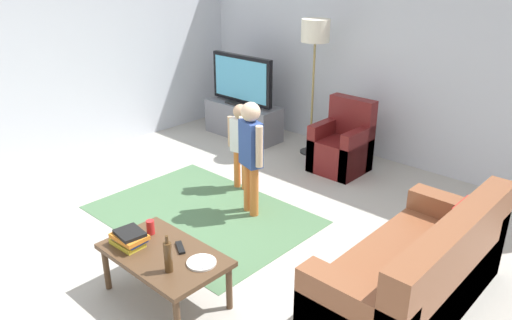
{
  "coord_description": "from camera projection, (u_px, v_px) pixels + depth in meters",
  "views": [
    {
      "loc": [
        3.05,
        -2.7,
        2.53
      ],
      "look_at": [
        0.0,
        0.6,
        0.65
      ],
      "focal_mm": 34.75,
      "sensor_mm": 36.0,
      "label": 1
    }
  ],
  "objects": [
    {
      "name": "wall_back",
      "position": [
        386.0,
        55.0,
        6.22
      ],
      "size": [
        6.0,
        0.12,
        2.7
      ],
      "primitive_type": "cube",
      "color": "silver",
      "rests_on": "ground"
    },
    {
      "name": "coffee_table",
      "position": [
        164.0,
        258.0,
        3.79
      ],
      "size": [
        1.0,
        0.6,
        0.42
      ],
      "color": "#513823",
      "rests_on": "ground"
    },
    {
      "name": "wall_left",
      "position": [
        44.0,
        57.0,
        6.08
      ],
      "size": [
        0.12,
        6.0,
        2.7
      ],
      "primitive_type": "cube",
      "color": "silver",
      "rests_on": "ground"
    },
    {
      "name": "book_stack",
      "position": [
        129.0,
        238.0,
        3.85
      ],
      "size": [
        0.29,
        0.21,
        0.12
      ],
      "color": "yellow",
      "rests_on": "coffee_table"
    },
    {
      "name": "child_near_tv",
      "position": [
        241.0,
        139.0,
        5.55
      ],
      "size": [
        0.33,
        0.16,
        1.01
      ],
      "color": "orange",
      "rests_on": "ground"
    },
    {
      "name": "tv_stand",
      "position": [
        243.0,
        120.0,
        7.33
      ],
      "size": [
        1.2,
        0.44,
        0.5
      ],
      "color": "slate",
      "rests_on": "ground"
    },
    {
      "name": "ground",
      "position": [
        213.0,
        241.0,
        4.72
      ],
      "size": [
        7.8,
        7.8,
        0.0
      ],
      "primitive_type": "plane",
      "color": "#B2ADA3"
    },
    {
      "name": "armchair",
      "position": [
        343.0,
        147.0,
        6.17
      ],
      "size": [
        0.6,
        0.6,
        0.9
      ],
      "color": "maroon",
      "rests_on": "ground"
    },
    {
      "name": "bottle",
      "position": [
        168.0,
        257.0,
        3.51
      ],
      "size": [
        0.06,
        0.06,
        0.29
      ],
      "color": "#4C3319",
      "rests_on": "coffee_table"
    },
    {
      "name": "soda_can",
      "position": [
        150.0,
        227.0,
        4.01
      ],
      "size": [
        0.07,
        0.07,
        0.12
      ],
      "primitive_type": "cylinder",
      "color": "red",
      "rests_on": "coffee_table"
    },
    {
      "name": "floor_lamp",
      "position": [
        315.0,
        38.0,
        6.22
      ],
      "size": [
        0.36,
        0.36,
        1.78
      ],
      "color": "#262626",
      "rests_on": "ground"
    },
    {
      "name": "plate",
      "position": [
        202.0,
        263.0,
        3.64
      ],
      "size": [
        0.22,
        0.22,
        0.02
      ],
      "color": "white",
      "rests_on": "coffee_table"
    },
    {
      "name": "couch",
      "position": [
        420.0,
        276.0,
        3.71
      ],
      "size": [
        0.8,
        1.8,
        0.86
      ],
      "color": "brown",
      "rests_on": "ground"
    },
    {
      "name": "tv",
      "position": [
        242.0,
        81.0,
        7.08
      ],
      "size": [
        1.1,
        0.28,
        0.71
      ],
      "color": "black",
      "rests_on": "tv_stand"
    },
    {
      "name": "area_rug",
      "position": [
        202.0,
        214.0,
        5.18
      ],
      "size": [
        2.2,
        1.6,
        0.01
      ],
      "primitive_type": "cube",
      "color": "#4C724C",
      "rests_on": "ground"
    },
    {
      "name": "tv_remote",
      "position": [
        180.0,
        248.0,
        3.82
      ],
      "size": [
        0.17,
        0.12,
        0.02
      ],
      "primitive_type": "cube",
      "rotation": [
        0.0,
        0.0,
        -0.49
      ],
      "color": "black",
      "rests_on": "coffee_table"
    },
    {
      "name": "child_center",
      "position": [
        251.0,
        149.0,
        4.95
      ],
      "size": [
        0.39,
        0.21,
        1.2
      ],
      "color": "orange",
      "rests_on": "ground"
    }
  ]
}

